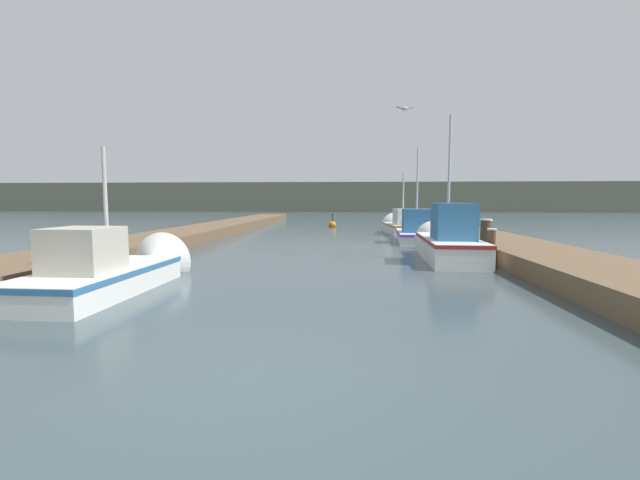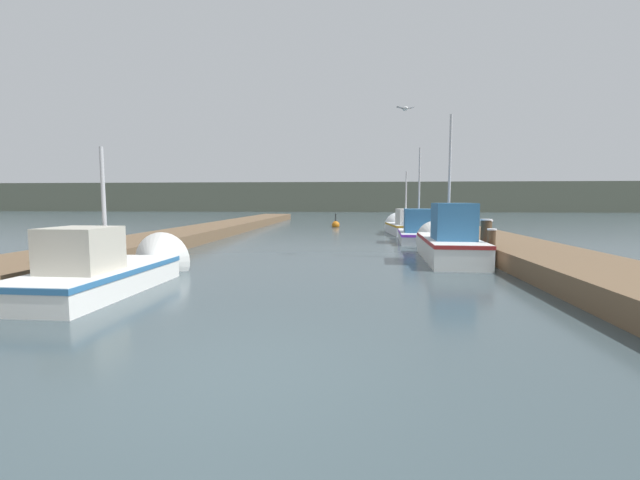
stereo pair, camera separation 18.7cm
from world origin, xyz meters
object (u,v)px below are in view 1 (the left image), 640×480
Objects in this scene: fishing_boat_0 at (116,270)px; fishing_boat_2 at (416,231)px; fishing_boat_3 at (402,226)px; mooring_piling_0 at (444,227)px; mooring_piling_1 at (491,248)px; seagull_lead at (405,109)px; channel_buoy at (332,225)px; mooring_piling_3 at (485,241)px; fishing_boat_1 at (447,241)px; mooring_piling_2 at (486,240)px.

fishing_boat_0 is 13.32m from fishing_boat_2.
fishing_boat_2 is 4.17m from fishing_boat_3.
mooring_piling_0 reaches higher than mooring_piling_1.
fishing_boat_2 is at bearing 55.48° from fishing_boat_0.
channel_buoy is at bearing -94.79° from seagull_lead.
seagull_lead reaches higher than fishing_boat_2.
channel_buoy is at bearing 107.88° from mooring_piling_3.
fishing_boat_1 is 1.20× the size of fishing_boat_3.
fishing_boat_0 is 12.77m from mooring_piling_0.
mooring_piling_2 is at bearing -76.74° from fishing_boat_2.
seagull_lead is (6.50, 5.23, 4.24)m from fishing_boat_0.
mooring_piling_2 is (0.99, -0.65, 0.09)m from fishing_boat_1.
fishing_boat_2 is at bearing -118.29° from seagull_lead.
fishing_boat_3 is at bearing 100.58° from mooring_piling_0.
seagull_lead is at bearing 178.88° from fishing_boat_1.
fishing_boat_0 reaches higher than mooring_piling_3.
channel_buoy is (3.63, 20.09, -0.23)m from fishing_boat_0.
fishing_boat_1 is 1.93m from mooring_piling_1.
mooring_piling_0 is at bearing 48.21° from fishing_boat_0.
fishing_boat_0 is 0.98× the size of fishing_boat_2.
mooring_piling_2 is at bearing -88.07° from mooring_piling_0.
seagull_lead reaches higher than fishing_boat_3.
fishing_boat_0 is 9.93m from mooring_piling_2.
seagull_lead is (-2.18, -4.13, 3.92)m from mooring_piling_0.
channel_buoy is at bearing 80.82° from fishing_boat_0.
fishing_boat_2 reaches higher than mooring_piling_3.
mooring_piling_0 is at bearing 90.75° from mooring_piling_3.
mooring_piling_2 is (1.22, -10.50, 0.20)m from fishing_boat_3.
fishing_boat_3 is 4.39× the size of channel_buoy.
mooring_piling_3 is (0.09, 0.84, 0.11)m from mooring_piling_1.
mooring_piling_0 is 1.13× the size of mooring_piling_2.
fishing_boat_1 is at bearing 146.96° from mooring_piling_2.
mooring_piling_0 is 5.97m from mooring_piling_1.
mooring_piling_1 is 4.98m from seagull_lead.
fishing_boat_0 is at bearing -100.23° from channel_buoy.
mooring_piling_2 reaches higher than channel_buoy.
fishing_boat_3 is at bearing -112.30° from seagull_lead.
seagull_lead is at bearing 156.02° from mooring_piling_3.
channel_buoy is (-4.22, 14.95, -0.39)m from fishing_boat_1.
mooring_piling_2 is 0.97× the size of mooring_piling_3.
mooring_piling_2 is at bearing -30.75° from fishing_boat_1.
fishing_boat_1 reaches higher than mooring_piling_2.
seagull_lead reaches higher than mooring_piling_2.
mooring_piling_0 is at bearing 91.93° from mooring_piling_2.
seagull_lead is (2.87, -14.86, 4.47)m from channel_buoy.
fishing_boat_0 is 9.36m from seagull_lead.
fishing_boat_1 is at bearing 34.31° from fishing_boat_0.
mooring_piling_1 is (1.03, -11.61, 0.11)m from fishing_boat_3.
mooring_piling_3 is 1.25× the size of channel_buoy.
mooring_piling_0 is at bearing -84.40° from fishing_boat_3.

